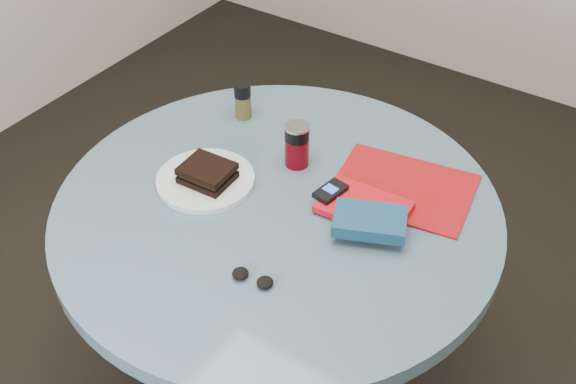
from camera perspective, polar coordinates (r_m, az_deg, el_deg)
The scene contains 10 objects.
table at distance 1.72m, azimuth -0.84°, elevation -5.09°, with size 1.00×1.00×0.75m.
plate at distance 1.67m, azimuth -6.54°, elevation 0.94°, with size 0.23×0.23×0.01m, color silver.
sandwich at distance 1.65m, azimuth -6.40°, elevation 1.50°, with size 0.12×0.10×0.04m.
soda_can at distance 1.69m, azimuth 0.71°, elevation 3.73°, with size 0.07×0.07×0.11m.
pepper_grinder at distance 1.85m, azimuth -3.60°, elevation 7.24°, with size 0.05×0.05×0.10m.
magazine at distance 1.66m, azimuth 9.06°, elevation 0.31°, with size 0.31×0.23×0.01m, color maroon.
red_book at distance 1.59m, azimuth 6.01°, elevation -1.18°, with size 0.19×0.13×0.02m, color #AF0D17.
novel at distance 1.52m, azimuth 6.48°, elevation -2.32°, with size 0.15×0.10×0.03m, color navy.
mp3_player at distance 1.60m, azimuth 3.37°, elevation 0.07°, with size 0.06×0.08×0.01m.
headphones at distance 1.43m, azimuth -2.82°, elevation -6.80°, with size 0.09×0.05×0.02m.
Camera 1 is at (0.69, -0.99, 1.81)m, focal length 45.00 mm.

